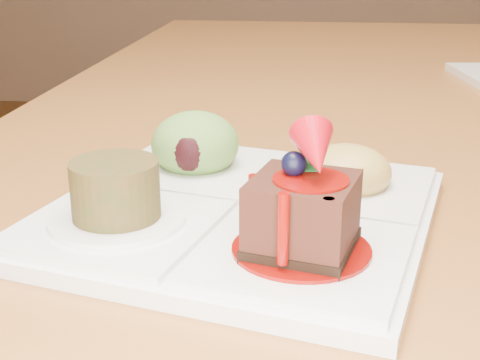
# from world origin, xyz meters

# --- Properties ---
(dining_table) EXTENTS (1.00, 1.80, 0.75)m
(dining_table) POSITION_xyz_m (0.00, 0.00, 0.68)
(dining_table) COLOR #905D25
(dining_table) RESTS_ON ground
(sampler_plate) EXTENTS (0.34, 0.34, 0.11)m
(sampler_plate) POSITION_xyz_m (-0.17, -0.43, 0.77)
(sampler_plate) COLOR white
(sampler_plate) RESTS_ON dining_table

